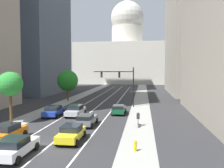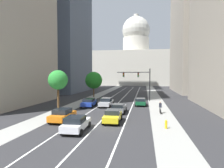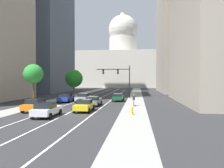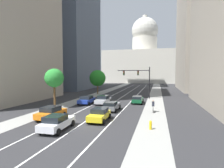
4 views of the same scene
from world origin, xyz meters
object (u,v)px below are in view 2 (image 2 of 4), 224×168
Objects in this scene: car_green at (141,102)px; car_silver at (106,102)px; car_blue at (89,102)px; street_tree_near_left at (94,80)px; traffic_signal_mast at (140,79)px; fire_hydrant at (166,124)px; car_orange at (63,115)px; cyclist at (160,108)px; car_white at (76,123)px; capitol_building at (136,62)px; street_tree_mid_left at (58,80)px; car_gray at (119,108)px; car_yellow at (113,116)px.

car_green is 6.27m from car_silver.
car_blue is 0.74× the size of street_tree_near_left.
traffic_signal_mast reaches higher than fire_hydrant.
car_orange is at bearing 174.26° from fire_hydrant.
cyclist is (2.95, -6.79, 0.09)m from car_green.
street_tree_near_left is at bearing 10.01° from car_white.
capitol_building is at bearing 94.49° from fire_hydrant.
street_tree_mid_left is at bearing 153.84° from fire_hydrant.
capitol_building is 93.59m from car_orange.
car_yellow is at bearing -179.72° from car_gray.
traffic_signal_mast is (4.07, -71.84, -8.22)m from capitol_building.
car_yellow is 5.17m from car_white.
cyclist is (5.93, 6.41, 0.09)m from car_yellow.
fire_hydrant is at bearing -169.30° from car_green.
car_orange is 4.68m from car_white.
traffic_signal_mast is (2.58, 20.21, 4.02)m from car_yellow.
car_blue is (-5.94, 10.55, -0.01)m from car_yellow.
street_tree_mid_left is 20.55m from street_tree_near_left.
car_gray is 0.92× the size of car_white.
fire_hydrant is 8.24m from cyclist.
car_green is 8.09m from traffic_signal_mast.
cyclist is 0.27× the size of street_tree_mid_left.
car_yellow is 2.40× the size of cyclist.
fire_hydrant is 0.53× the size of cyclist.
fire_hydrant is (2.92, -15.03, -0.29)m from car_green.
capitol_building is at bearing 2.66° from cyclist.
traffic_signal_mast is 7.86× the size of fire_hydrant.
car_white is 25.39m from traffic_signal_mast.
car_gray is (2.97, -5.44, -0.02)m from car_silver.
street_tree_near_left reaches higher than car_silver.
capitol_building is 9.85× the size of car_blue.
traffic_signal_mast is 1.12× the size of street_tree_near_left.
fire_hydrant is at bearing -61.75° from street_tree_near_left.
car_green is 18.43m from car_white.
fire_hydrant is (8.85, 2.42, -0.32)m from car_white.
car_white is (0.00, -15.43, -0.01)m from car_silver.
cyclist is at bearing -117.77° from car_silver.
street_tree_mid_left reaches higher than car_silver.
capitol_building is at bearing 93.24° from traffic_signal_mast.
car_green is at bearing -70.78° from car_silver.
car_silver reaches higher than car_white.
car_blue is 7.19m from street_tree_mid_left.
street_tree_mid_left is (-12.37, -7.52, 4.01)m from car_green.
street_tree_mid_left is at bearing -95.23° from capitol_building.
street_tree_near_left is (-7.70, -65.82, -8.79)m from capitol_building.
car_yellow is 28.01m from street_tree_near_left.
traffic_signal_mast is (5.55, 24.45, 4.01)m from car_white.
capitol_building reaches higher than street_tree_near_left.
car_yellow is at bearing 162.84° from fire_hydrant.
street_tree_near_left is (-6.22, 15.04, 3.43)m from car_silver.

